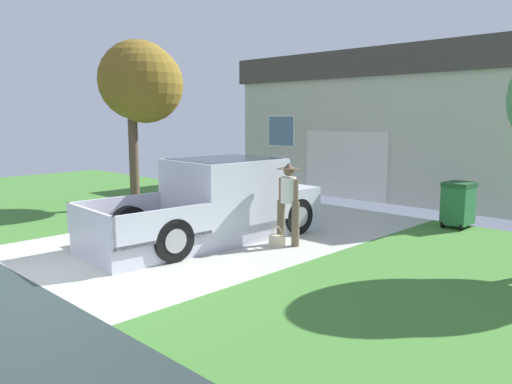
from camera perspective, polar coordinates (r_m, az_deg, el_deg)
pickup_truck at (r=10.70m, az=-4.01°, el=-1.19°), size 2.18×5.20×1.71m
person_with_hat at (r=10.11m, az=3.69°, el=-0.88°), size 0.51×0.48×1.68m
handbag at (r=10.16m, az=2.39°, el=-5.42°), size 0.32×0.14×0.41m
house_with_garage at (r=18.14m, az=15.66°, el=7.49°), size 10.15×5.30×4.62m
front_yard_tree at (r=14.67m, az=-12.89°, el=11.99°), size 2.54×2.24×4.71m
wheeled_trash_bin at (r=12.67m, az=21.98°, el=-1.16°), size 0.60×0.72×1.07m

